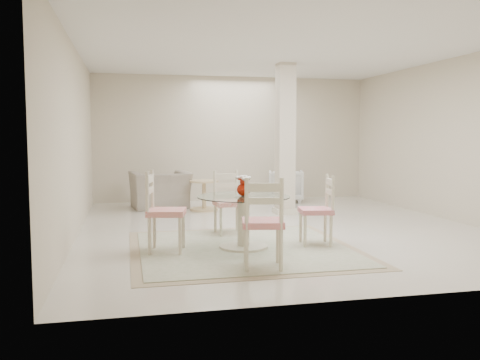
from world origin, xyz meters
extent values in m
plane|color=silver|center=(0.00, 0.00, 0.00)|extent=(7.00, 7.00, 0.00)
cube|color=beige|center=(0.00, 3.50, 1.35)|extent=(6.00, 0.02, 2.70)
cube|color=beige|center=(0.00, -3.50, 1.35)|extent=(6.00, 0.02, 2.70)
cube|color=beige|center=(-3.00, 0.00, 1.35)|extent=(0.02, 7.00, 2.70)
cube|color=beige|center=(3.00, 0.00, 1.35)|extent=(0.02, 7.00, 2.70)
cube|color=white|center=(0.00, 0.00, 2.70)|extent=(6.00, 7.00, 0.02)
cube|color=beige|center=(0.50, 1.30, 1.35)|extent=(0.30, 0.30, 2.70)
cube|color=tan|center=(-0.89, -1.36, 0.00)|extent=(2.78, 2.78, 0.01)
cube|color=beige|center=(-0.89, -1.36, 0.01)|extent=(2.55, 2.55, 0.01)
cylinder|color=beige|center=(-0.89, -1.36, 0.02)|extent=(0.60, 0.60, 0.04)
cylinder|color=beige|center=(-0.89, -1.36, 0.35)|extent=(0.15, 0.15, 0.62)
cylinder|color=beige|center=(-0.89, -1.36, 0.64)|extent=(0.25, 0.25, 0.02)
cylinder|color=white|center=(-0.89, -1.36, 0.66)|extent=(1.16, 1.16, 0.01)
ellipsoid|color=#A61705|center=(-0.89, -1.36, 0.75)|extent=(0.17, 0.17, 0.16)
cylinder|color=#A61705|center=(-0.89, -1.36, 0.85)|extent=(0.09, 0.09, 0.05)
cylinder|color=#A61705|center=(-0.89, -1.36, 0.88)|extent=(0.15, 0.15, 0.02)
ellipsoid|color=white|center=(-0.89, -1.36, 0.90)|extent=(0.10, 0.10, 0.04)
ellipsoid|color=white|center=(-0.83, -1.34, 0.89)|extent=(0.10, 0.10, 0.04)
ellipsoid|color=white|center=(-0.93, -1.33, 0.89)|extent=(0.10, 0.10, 0.04)
ellipsoid|color=white|center=(-0.88, -1.41, 0.88)|extent=(0.10, 0.10, 0.04)
cylinder|color=beige|center=(-0.07, -1.18, 0.21)|extent=(0.04, 0.04, 0.42)
cylinder|color=beige|center=(-0.13, -1.50, 0.21)|extent=(0.04, 0.04, 0.42)
cylinder|color=beige|center=(0.25, -1.23, 0.21)|extent=(0.04, 0.04, 0.42)
cylinder|color=beige|center=(0.20, -1.56, 0.21)|extent=(0.04, 0.04, 0.42)
cube|color=red|center=(0.06, -1.37, 0.45)|extent=(0.46, 0.46, 0.06)
cube|color=beige|center=(0.24, -1.40, 0.76)|extent=(0.10, 0.37, 0.49)
cylinder|color=beige|center=(-1.03, -0.58, 0.21)|extent=(0.04, 0.04, 0.42)
cylinder|color=beige|center=(-0.70, -0.56, 0.21)|extent=(0.04, 0.04, 0.42)
cylinder|color=beige|center=(-1.05, -0.26, 0.21)|extent=(0.04, 0.04, 0.42)
cylinder|color=beige|center=(-0.73, -0.23, 0.21)|extent=(0.04, 0.04, 0.42)
cube|color=#B52113|center=(-0.88, -0.41, 0.45)|extent=(0.43, 0.43, 0.06)
cube|color=beige|center=(-0.89, -0.23, 0.76)|extent=(0.37, 0.07, 0.49)
cylinder|color=beige|center=(-1.70, -1.56, 0.23)|extent=(0.04, 0.04, 0.46)
cylinder|color=beige|center=(-1.62, -1.21, 0.23)|extent=(0.04, 0.04, 0.46)
cylinder|color=beige|center=(-2.05, -1.49, 0.23)|extent=(0.04, 0.04, 0.46)
cylinder|color=beige|center=(-1.97, -1.14, 0.23)|extent=(0.04, 0.04, 0.46)
cube|color=red|center=(-1.84, -1.35, 0.50)|extent=(0.52, 0.52, 0.07)
cube|color=beige|center=(-2.03, -1.31, 0.83)|extent=(0.13, 0.40, 0.54)
cylinder|color=beige|center=(-0.68, -2.17, 0.23)|extent=(0.04, 0.04, 0.45)
cylinder|color=beige|center=(-1.03, -2.10, 0.23)|extent=(0.04, 0.04, 0.45)
cylinder|color=beige|center=(-0.76, -2.52, 0.23)|extent=(0.04, 0.04, 0.45)
cylinder|color=beige|center=(-1.11, -2.45, 0.23)|extent=(0.04, 0.04, 0.45)
cube|color=red|center=(-0.89, -2.31, 0.49)|extent=(0.51, 0.51, 0.07)
cube|color=beige|center=(-0.93, -2.50, 0.82)|extent=(0.40, 0.12, 0.53)
imported|color=gray|center=(-1.66, 2.53, 0.35)|extent=(1.21, 1.10, 0.71)
imported|color=white|center=(1.04, 2.93, 0.34)|extent=(0.90, 0.92, 0.68)
cylinder|color=#D4B383|center=(-0.87, 2.00, 0.02)|extent=(0.53, 0.53, 0.04)
cylinder|color=#D4B383|center=(-0.87, 2.00, 0.29)|extent=(0.08, 0.08, 0.51)
cylinder|color=#D4B383|center=(-0.87, 2.00, 0.56)|extent=(0.55, 0.55, 0.03)
camera|label=1|loc=(-2.30, -7.46, 1.41)|focal=38.00mm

